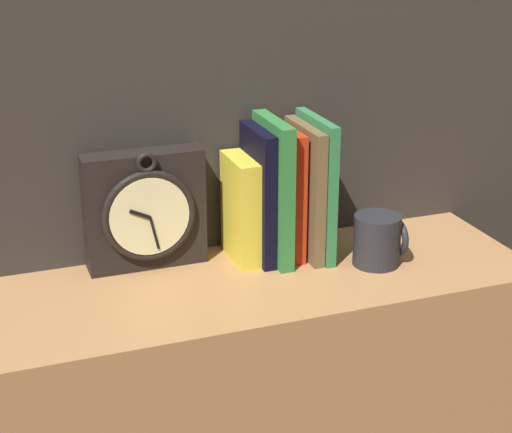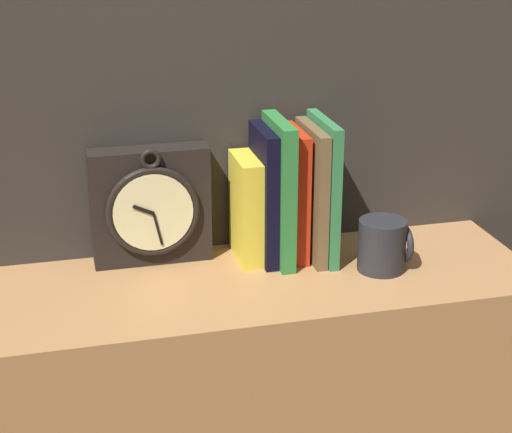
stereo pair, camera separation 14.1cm
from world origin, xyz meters
name	(u,v)px [view 2 (the right image)]	position (x,y,z in m)	size (l,w,h in m)	color
clock	(151,206)	(-0.16, 0.12, 0.86)	(0.21, 0.07, 0.22)	black
book_slot0_yellow	(246,209)	(0.01, 0.09, 0.85)	(0.04, 0.12, 0.19)	gold
book_slot1_black	(264,195)	(0.04, 0.09, 0.87)	(0.02, 0.13, 0.24)	black
book_slot2_green	(279,191)	(0.06, 0.08, 0.88)	(0.02, 0.15, 0.26)	#2B7433
book_slot3_red	(294,193)	(0.09, 0.09, 0.87)	(0.03, 0.12, 0.23)	red
book_slot4_brown	(311,193)	(0.12, 0.08, 0.87)	(0.02, 0.15, 0.24)	brown
book_slot5_green	(323,189)	(0.14, 0.07, 0.88)	(0.02, 0.15, 0.25)	#2E7441
mug	(384,245)	(0.22, -0.01, 0.80)	(0.09, 0.08, 0.09)	#232328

